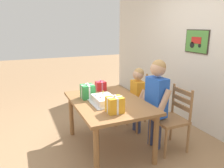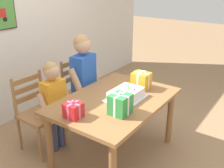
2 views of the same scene
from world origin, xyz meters
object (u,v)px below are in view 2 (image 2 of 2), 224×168
(birthday_cake, at_px, (126,94))
(chair_right, at_px, (81,91))
(chair_left, at_px, (38,113))
(child_older, at_px, (84,75))
(gift_box_corner_small, at_px, (120,104))
(child_younger, at_px, (54,99))
(gift_box_beside_cake, at_px, (73,110))
(dining_table, at_px, (115,107))
(gift_box_red_large, at_px, (141,81))

(birthday_cake, xyz_separation_m, chair_right, (0.30, 0.92, -0.31))
(birthday_cake, distance_m, chair_left, 1.07)
(chair_right, height_order, child_older, child_older)
(gift_box_corner_small, bearing_deg, birthday_cake, 22.98)
(birthday_cake, xyz_separation_m, chair_left, (-0.45, 0.92, -0.31))
(birthday_cake, bearing_deg, child_younger, 116.32)
(gift_box_beside_cake, relative_size, chair_right, 0.19)
(dining_table, bearing_deg, gift_box_corner_small, -136.71)
(dining_table, bearing_deg, gift_box_beside_cake, 170.25)
(dining_table, height_order, gift_box_red_large, gift_box_red_large)
(gift_box_red_large, xyz_separation_m, gift_box_corner_small, (-0.65, -0.14, 0.00))
(gift_box_beside_cake, relative_size, child_older, 0.14)
(chair_right, relative_size, child_older, 0.70)
(gift_box_red_large, height_order, chair_right, gift_box_red_large)
(gift_box_corner_small, bearing_deg, chair_right, 59.73)
(birthday_cake, relative_size, gift_box_beside_cake, 2.47)
(dining_table, relative_size, chair_right, 1.50)
(gift_box_red_large, distance_m, gift_box_corner_small, 0.67)
(gift_box_red_large, xyz_separation_m, chair_left, (-0.79, 0.92, -0.36))
(chair_left, relative_size, child_older, 0.70)
(birthday_cake, relative_size, gift_box_corner_small, 1.89)
(birthday_cake, height_order, gift_box_corner_small, gift_box_corner_small)
(birthday_cake, bearing_deg, gift_box_red_large, 0.99)
(birthday_cake, xyz_separation_m, child_older, (0.16, 0.73, 0.02))
(child_older, distance_m, child_younger, 0.54)
(dining_table, height_order, chair_right, chair_right)
(gift_box_red_large, distance_m, chair_right, 0.98)
(dining_table, bearing_deg, child_younger, 114.10)
(gift_box_red_large, distance_m, gift_box_beside_cake, 0.98)
(gift_box_red_large, height_order, gift_box_corner_small, gift_box_corner_small)
(birthday_cake, xyz_separation_m, gift_box_red_large, (0.34, 0.01, 0.05))
(gift_box_red_large, xyz_separation_m, chair_right, (-0.04, 0.92, -0.36))
(gift_box_corner_small, xyz_separation_m, child_older, (0.48, 0.86, -0.03))
(chair_left, height_order, chair_right, same)
(gift_box_red_large, relative_size, child_older, 0.18)
(dining_table, xyz_separation_m, chair_right, (0.38, 0.83, -0.17))
(dining_table, xyz_separation_m, child_older, (0.24, 0.64, 0.16))
(dining_table, height_order, child_younger, child_younger)
(gift_box_red_large, height_order, child_younger, child_younger)
(gift_box_red_large, bearing_deg, gift_box_beside_cake, 169.43)
(birthday_cake, height_order, child_older, child_older)
(gift_box_corner_small, bearing_deg, chair_left, 97.42)
(chair_left, distance_m, child_older, 0.72)
(chair_right, bearing_deg, child_younger, -163.98)
(chair_right, bearing_deg, dining_table, -114.44)
(gift_box_red_large, height_order, chair_left, gift_box_red_large)
(gift_box_corner_small, bearing_deg, child_older, 61.17)
(birthday_cake, distance_m, child_younger, 0.82)
(gift_box_corner_small, xyz_separation_m, child_younger, (-0.05, 0.86, -0.16))
(gift_box_corner_small, distance_m, chair_left, 1.12)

